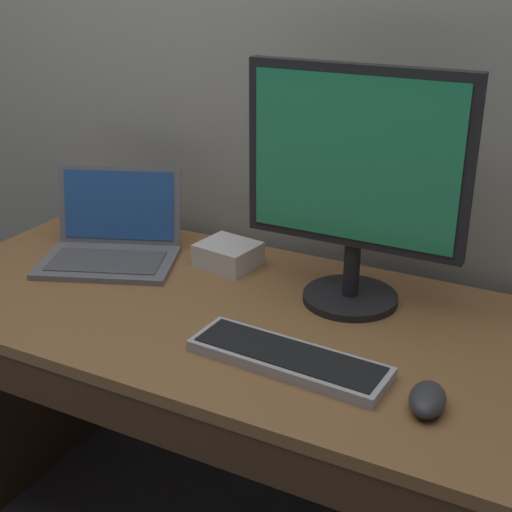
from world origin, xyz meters
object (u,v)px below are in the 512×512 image
Objects in this scene: laptop_space_gray at (112,244)px; external_drive_box at (228,254)px; wired_keyboard at (288,359)px; external_monitor at (355,178)px; computer_mouse at (427,399)px.

laptop_space_gray is 0.31m from external_drive_box.
laptop_space_gray is at bearing 157.76° from wired_keyboard.
laptop_space_gray is at bearing -176.31° from external_monitor.
external_drive_box is at bearing 169.93° from external_monitor.
laptop_space_gray is 0.95m from computer_mouse.
external_monitor is 0.44m from external_drive_box.
laptop_space_gray is at bearing 154.97° from computer_mouse.
wired_keyboard is (0.63, -0.26, -0.03)m from laptop_space_gray.
computer_mouse is at bearing -50.07° from external_monitor.
external_monitor is at bearing 121.99° from computer_mouse.
external_monitor is 0.41m from wired_keyboard.
computer_mouse is 0.72m from external_drive_box.
external_monitor reaches higher than wired_keyboard.
external_monitor is at bearing -10.07° from external_drive_box.
external_monitor reaches higher than laptop_space_gray.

